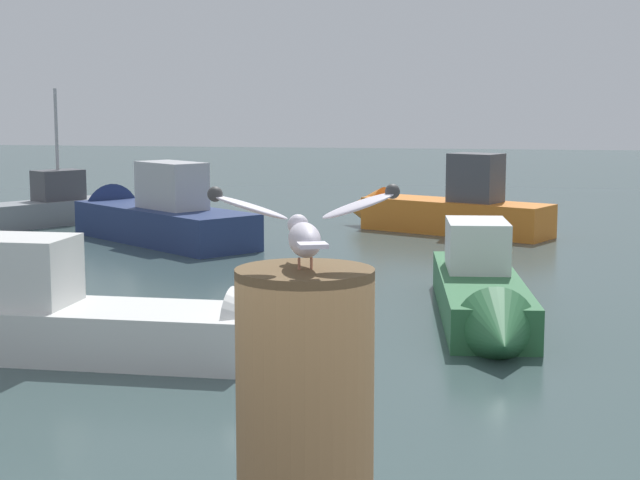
# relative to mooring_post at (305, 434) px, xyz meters

# --- Properties ---
(mooring_post) EXTENTS (0.41, 0.41, 0.99)m
(mooring_post) POSITION_rel_mooring_post_xyz_m (0.00, 0.00, 0.00)
(mooring_post) COLOR brown
(mooring_post) RESTS_ON harbor_quay
(seagull) EXTENTS (0.54, 0.38, 0.24)m
(seagull) POSITION_rel_mooring_post_xyz_m (-0.00, 0.00, 0.62)
(seagull) COLOR tan
(seagull) RESTS_ON mooring_post
(boat_white) EXTENTS (5.62, 1.27, 1.65)m
(boat_white) POSITION_rel_mooring_post_xyz_m (-4.08, 8.03, -1.57)
(boat_white) COLOR silver
(boat_white) RESTS_ON ground_plane
(boat_orange) EXTENTS (5.21, 3.32, 1.97)m
(boat_orange) POSITION_rel_mooring_post_xyz_m (-0.82, 20.17, -1.51)
(boat_orange) COLOR orange
(boat_orange) RESTS_ON ground_plane
(boat_grey) EXTENTS (3.17, 4.03, 3.44)m
(boat_grey) POSITION_rel_mooring_post_xyz_m (-10.46, 19.45, -1.61)
(boat_grey) COLOR gray
(boat_grey) RESTS_ON ground_plane
(boat_navy) EXTENTS (5.66, 4.91, 2.02)m
(boat_navy) POSITION_rel_mooring_post_xyz_m (-7.09, 17.90, -1.53)
(boat_navy) COLOR navy
(boat_navy) RESTS_ON ground_plane
(boat_green) EXTENTS (1.63, 5.44, 1.47)m
(boat_green) POSITION_rel_mooring_post_xyz_m (0.36, 10.75, -1.63)
(boat_green) COLOR #2D6B3D
(boat_green) RESTS_ON ground_plane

